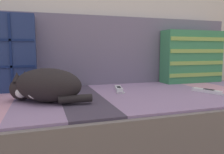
# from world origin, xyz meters

# --- Properties ---
(couch) EXTENTS (2.01, 0.90, 0.40)m
(couch) POSITION_xyz_m (-0.00, 0.10, 0.20)
(couch) COLOR brown
(couch) RESTS_ON ground_plane
(sofa_backrest) EXTENTS (1.97, 0.14, 0.46)m
(sofa_backrest) POSITION_xyz_m (0.00, 0.48, 0.64)
(sofa_backrest) COLOR slate
(sofa_backrest) RESTS_ON couch
(throw_pillow_quilted) EXTENTS (0.38, 0.14, 0.43)m
(throw_pillow_quilted) POSITION_xyz_m (-0.61, 0.33, 0.62)
(throw_pillow_quilted) COLOR navy
(throw_pillow_quilted) RESTS_ON couch
(throw_pillow_striped) EXTENTS (0.45, 0.14, 0.37)m
(throw_pillow_striped) POSITION_xyz_m (0.66, 0.33, 0.59)
(throw_pillow_striped) COLOR #3D8956
(throw_pillow_striped) RESTS_ON couch
(sleeping_cat) EXTENTS (0.36, 0.31, 0.15)m
(sleeping_cat) POSITION_xyz_m (-0.39, 0.00, 0.48)
(sleeping_cat) COLOR black
(sleeping_cat) RESTS_ON couch
(game_remote_near) EXTENTS (0.08, 0.19, 0.02)m
(game_remote_near) POSITION_xyz_m (0.03, 0.17, 0.41)
(game_remote_near) COLOR white
(game_remote_near) RESTS_ON couch
(game_remote_far) EXTENTS (0.11, 0.21, 0.02)m
(game_remote_far) POSITION_xyz_m (0.48, -0.05, 0.41)
(game_remote_far) COLOR white
(game_remote_far) RESTS_ON couch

